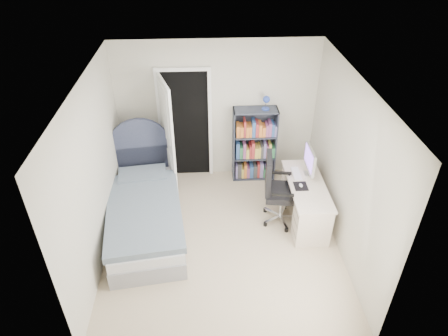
{
  "coord_description": "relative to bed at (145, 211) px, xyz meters",
  "views": [
    {
      "loc": [
        -0.22,
        -4.41,
        4.29
      ],
      "look_at": [
        0.04,
        0.26,
        1.12
      ],
      "focal_mm": 32.0,
      "sensor_mm": 36.0,
      "label": 1
    }
  ],
  "objects": [
    {
      "name": "bookcase",
      "position": [
        1.83,
        1.28,
        0.3
      ],
      "size": [
        0.76,
        0.32,
        1.61
      ],
      "color": "#353A48",
      "rests_on": "ground"
    },
    {
      "name": "bed",
      "position": [
        0.0,
        0.0,
        0.0
      ],
      "size": [
        1.32,
        2.35,
        1.38
      ],
      "color": "gray",
      "rests_on": "ground"
    },
    {
      "name": "desk",
      "position": [
        2.5,
        0.07,
        0.06
      ],
      "size": [
        0.55,
        1.38,
        1.13
      ],
      "color": "beige",
      "rests_on": "ground"
    },
    {
      "name": "office_chair",
      "position": [
        2.02,
        0.05,
        0.34
      ],
      "size": [
        0.63,
        0.64,
        1.18
      ],
      "color": "silver",
      "rests_on": "ground"
    },
    {
      "name": "nightstand",
      "position": [
        0.01,
        1.23,
        0.1
      ],
      "size": [
        0.42,
        0.42,
        0.62
      ],
      "color": "#CCB77D",
      "rests_on": "ground"
    },
    {
      "name": "room_shell",
      "position": [
        1.17,
        -0.36,
        0.94
      ],
      "size": [
        3.5,
        3.7,
        2.6
      ],
      "color": "tan",
      "rests_on": "ground"
    },
    {
      "name": "door",
      "position": [
        0.44,
        1.17,
        0.72
      ],
      "size": [
        0.92,
        0.8,
        2.06
      ],
      "color": "black",
      "rests_on": "ground"
    },
    {
      "name": "floor_lamp",
      "position": [
        0.32,
        1.09,
        0.23
      ],
      "size": [
        0.19,
        0.19,
        1.32
      ],
      "color": "silver",
      "rests_on": "ground"
    }
  ]
}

